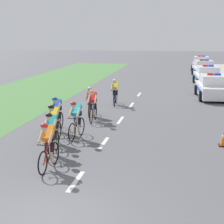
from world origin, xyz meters
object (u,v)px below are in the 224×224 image
cyclist_lead (48,145)px  cyclist_eighth (115,91)px  cyclist_third (54,123)px  traffic_cone_mid (224,138)px  cyclist_second (52,133)px  cyclist_fifth (57,113)px  cyclist_fourth (76,119)px  police_car_furthest (201,64)px  police_car_nearest (213,88)px  cyclist_sixth (91,101)px  police_car_second (207,76)px  police_car_third (204,69)px  cyclist_seventh (93,105)px

cyclist_lead → cyclist_eighth: 11.15m
cyclist_third → traffic_cone_mid: bearing=6.7°
cyclist_second → cyclist_fifth: (-0.83, 3.12, 0.00)m
cyclist_fourth → police_car_furthest: size_ratio=0.38×
traffic_cone_mid → cyclist_lead: bearing=-147.1°
cyclist_eighth → traffic_cone_mid: (5.42, -7.58, -0.48)m
cyclist_third → police_car_nearest: (6.64, 11.73, -0.11)m
cyclist_second → police_car_furthest: police_car_furthest is taller
cyclist_second → cyclist_eighth: size_ratio=1.00×
cyclist_lead → cyclist_sixth: bearing=93.9°
cyclist_fourth → police_car_second: size_ratio=0.38×
cyclist_fifth → cyclist_eighth: 6.73m
cyclist_second → cyclist_eighth: 9.73m
cyclist_eighth → police_car_third: police_car_third is taller
cyclist_sixth → cyclist_fourth: bearing=-84.4°
cyclist_fourth → police_car_furthest: bearing=78.7°
police_car_third → traffic_cone_mid: bearing=-90.8°
police_car_nearest → police_car_second: (-0.00, 6.41, 0.00)m
police_car_second → traffic_cone_mid: 17.41m
cyclist_second → cyclist_seventh: (0.21, 5.32, 0.00)m
police_car_nearest → traffic_cone_mid: 11.00m
police_car_furthest → traffic_cone_mid: size_ratio=7.05×
cyclist_lead → cyclist_eighth: (0.12, 11.15, 0.00)m
cyclist_third → police_car_furthest: size_ratio=0.38×
police_car_second → traffic_cone_mid: (-0.32, -17.40, -0.37)m
cyclist_second → cyclist_fourth: size_ratio=1.00×
cyclist_sixth → cyclist_second: bearing=-88.6°
cyclist_fifth → police_car_third: bearing=72.9°
cyclist_fifth → cyclist_eighth: size_ratio=1.00×
cyclist_seventh → police_car_furthest: 27.63m
cyclist_third → cyclist_seventh: same height
cyclist_third → police_car_third: bearing=75.0°
police_car_second → cyclist_seventh: bearing=-113.0°
cyclist_seventh → police_car_nearest: (6.03, 7.80, -0.11)m
cyclist_third → police_car_furthest: bearing=77.9°
police_car_second → police_car_furthest: same height
police_car_furthest → police_car_nearest: bearing=-90.0°
police_car_second → traffic_cone_mid: size_ratio=7.06×
cyclist_fifth → cyclist_fourth: bearing=-39.9°
cyclist_second → police_car_third: (6.24, 26.08, -0.11)m
cyclist_lead → police_car_nearest: size_ratio=0.38×
cyclist_second → cyclist_seventh: bearing=87.7°
cyclist_fourth → cyclist_eighth: (0.25, 7.50, 0.00)m
cyclist_eighth → police_car_third: size_ratio=0.38×
cyclist_fourth → cyclist_eighth: same height
cyclist_fifth → cyclist_eighth: bearing=78.5°
cyclist_lead → cyclist_sixth: same height
cyclist_third → cyclist_fourth: (0.65, 0.81, 0.00)m
cyclist_fifth → cyclist_seventh: (1.05, 2.20, 0.00)m
cyclist_seventh → traffic_cone_mid: cyclist_seventh is taller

